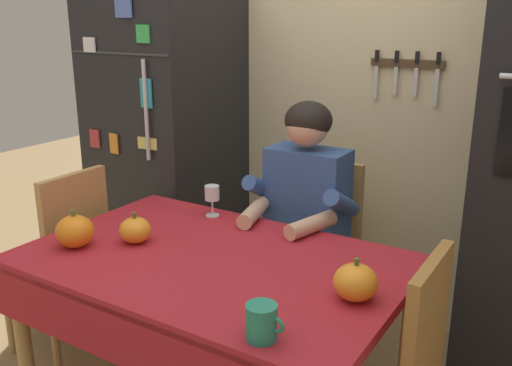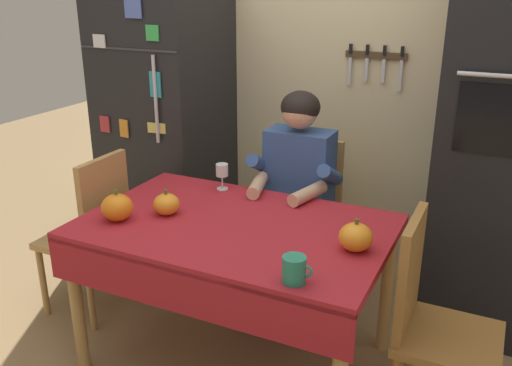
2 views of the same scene
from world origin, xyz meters
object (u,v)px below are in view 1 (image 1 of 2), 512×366
Objects in this scene: chair_left_side at (65,256)px; pumpkin_large at (355,282)px; chair_behind_person at (317,247)px; coffee_mug at (262,322)px; refrigerator at (167,142)px; seated_person at (300,215)px; wine_glass at (212,195)px; pumpkin_small at (135,230)px; pumpkin_medium at (75,231)px; dining_table at (209,280)px.

pumpkin_large is at bearing -2.49° from chair_left_side.
coffee_mug is (0.38, -1.14, 0.28)m from chair_behind_person.
chair_left_side is (0.05, -0.82, -0.39)m from refrigerator.
refrigerator is 1.45× the size of seated_person.
chair_behind_person is 1.23m from coffee_mug.
wine_glass is 0.41m from pumpkin_small.
pumpkin_small is at bearing -100.87° from wine_glass.
pumpkin_medium is at bearing -125.99° from seated_person.
dining_table is 0.59m from pumpkin_large.
seated_person is (0.06, 0.60, 0.08)m from dining_table.
pumpkin_large is 1.09m from pumpkin_medium.
chair_left_side is 7.93× the size of coffee_mug.
pumpkin_medium reaches higher than pumpkin_large.
chair_left_side is 0.55m from pumpkin_medium.
pumpkin_small reaches higher than dining_table.
chair_left_side reaches higher than pumpkin_small.
seated_person is at bearing -90.00° from chair_behind_person.
pumpkin_large is at bearing 0.38° from dining_table.
chair_behind_person reaches higher than pumpkin_medium.
refrigerator reaches higher than chair_left_side.
pumpkin_large is (1.52, -0.88, -0.10)m from refrigerator.
chair_left_side is 0.63m from pumpkin_small.
dining_table is at bearing 3.81° from pumpkin_small.
wine_glass is 0.61m from pumpkin_medium.
pumpkin_large is at bearing 69.43° from coffee_mug.
refrigerator is 1.09m from chair_behind_person.
dining_table is at bearing -94.33° from chair_behind_person.
coffee_mug is at bearing -17.07° from chair_left_side.
seated_person is at bearing 84.32° from dining_table.
chair_behind_person is 1.20m from chair_left_side.
pumpkin_large is (0.83, -0.38, -0.04)m from wine_glass.
seated_person is at bearing 54.01° from pumpkin_medium.
seated_person is 0.97m from pumpkin_medium.
pumpkin_medium is at bearing -160.74° from dining_table.
pumpkin_small is (-0.78, 0.32, -0.00)m from coffee_mug.
refrigerator reaches higher than seated_person.
chair_left_side is at bearing 177.51° from pumpkin_large.
refrigerator is at bearing 164.54° from seated_person.
wine_glass is (0.64, 0.31, 0.33)m from chair_left_side.
refrigerator is 14.41× the size of pumpkin_small.
seated_person is 8.82× the size of wine_glass.
dining_table is 1.12× the size of seated_person.
pumpkin_small is at bearing -116.19° from chair_behind_person.
chair_behind_person reaches higher than coffee_mug.
pumpkin_small is (-0.40, -0.63, 0.05)m from seated_person.
dining_table is 0.81m from chair_behind_person.
chair_left_side is (-0.96, -0.54, -0.23)m from seated_person.
pumpkin_large is 0.95× the size of pumpkin_medium.
coffee_mug is at bearing -110.57° from pumpkin_large.
pumpkin_large is (0.51, -0.60, 0.06)m from seated_person.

